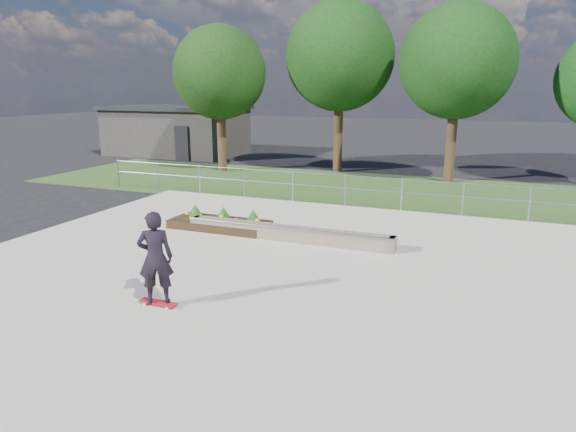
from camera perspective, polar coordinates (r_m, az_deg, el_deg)
The scene contains 11 objects.
ground at distance 11.78m, azimuth -3.64°, elevation -6.78°, with size 120.00×120.00×0.00m, color black.
grass_verge at distance 21.86m, azimuth 8.80°, elevation 2.96°, with size 30.00×8.00×0.02m, color #2B491D.
concrete_slab at distance 11.77m, azimuth -3.64°, elevation -6.64°, with size 15.00×15.00×0.06m, color #AEA89B.
fence at distance 18.38m, azimuth 6.38°, elevation 3.33°, with size 20.06×0.06×1.20m.
building at distance 33.74m, azimuth -12.25°, elevation 9.30°, with size 8.40×5.40×3.00m.
tree_far_left at distance 26.24m, azimuth -7.61°, elevation 15.50°, with size 4.55×4.55×7.15m.
tree_mid_left at distance 25.99m, azimuth 5.78°, elevation 17.22°, with size 5.25×5.25×8.25m.
tree_mid_right at distance 24.00m, azimuth 18.28°, elevation 15.96°, with size 4.90×4.90×7.70m.
grind_ledge at distance 14.21m, azimuth -0.11°, elevation -1.92°, with size 6.00×0.44×0.43m.
planter_bed at distance 15.58m, azimuth -7.52°, elevation -0.67°, with size 3.00×1.20×0.61m.
skateboarder at distance 10.11m, azimuth -14.53°, elevation -4.52°, with size 0.80×0.70×1.90m.
Camera 1 is at (4.76, -9.92, 4.21)m, focal length 32.00 mm.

